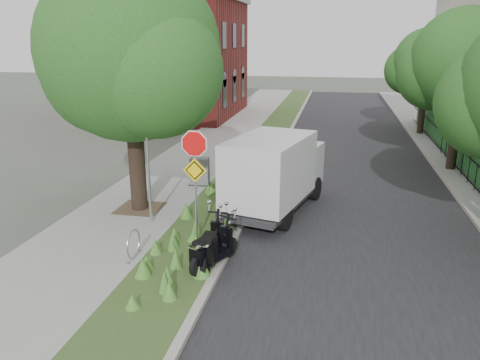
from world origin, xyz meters
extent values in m
plane|color=#4C5147|center=(0.00, 0.00, 0.00)|extent=(120.00, 120.00, 0.00)
cube|color=gray|center=(-4.25, 10.00, 0.06)|extent=(3.50, 60.00, 0.12)
cube|color=#324A1F|center=(-1.50, 10.00, 0.06)|extent=(2.00, 60.00, 0.12)
cube|color=#9E9991|center=(-0.50, 10.00, 0.07)|extent=(0.20, 60.00, 0.13)
cube|color=black|center=(3.00, 10.00, 0.01)|extent=(7.00, 60.00, 0.01)
cube|color=#9E9991|center=(6.50, 10.00, 0.07)|extent=(0.20, 60.00, 0.13)
cube|color=gray|center=(8.20, 10.00, 0.06)|extent=(3.20, 60.00, 0.12)
cylinder|color=black|center=(-4.00, 2.80, 2.36)|extent=(0.52, 0.52, 4.48)
sphere|color=#174316|center=(-4.00, 2.80, 5.08)|extent=(5.40, 5.40, 5.40)
sphere|color=#174316|center=(-5.21, 3.61, 4.41)|extent=(4.05, 4.05, 4.05)
sphere|color=#174316|center=(-2.92, 2.12, 4.54)|extent=(3.78, 3.78, 3.78)
cube|color=#473828|center=(-4.00, 2.80, 0.12)|extent=(1.40, 1.40, 0.01)
cylinder|color=#A5A8AD|center=(-3.20, 1.80, 2.12)|extent=(0.08, 0.08, 4.00)
torus|color=#A5A8AD|center=(-2.70, -0.60, 0.50)|extent=(0.05, 0.77, 0.77)
cube|color=#A5A8AD|center=(-2.70, -0.96, 0.14)|extent=(0.06, 0.06, 0.04)
cube|color=#A5A8AD|center=(-2.70, -0.24, 0.14)|extent=(0.06, 0.06, 0.04)
cylinder|color=#A5A8AD|center=(-1.40, 0.60, 1.62)|extent=(0.07, 0.07, 3.00)
cylinder|color=red|center=(-1.40, 0.57, 2.87)|extent=(0.86, 0.03, 0.86)
cylinder|color=white|center=(-1.40, 0.58, 2.87)|extent=(0.94, 0.02, 0.94)
cube|color=yellow|center=(-1.40, 0.57, 2.17)|extent=(0.64, 0.03, 0.64)
cube|color=black|center=(7.20, 10.00, 1.07)|extent=(0.04, 24.00, 0.04)
cube|color=black|center=(7.20, 10.00, 0.27)|extent=(0.04, 24.00, 0.04)
cylinder|color=black|center=(7.20, 10.00, 0.62)|extent=(0.03, 0.03, 1.00)
cube|color=#1B4E24|center=(7.90, 10.00, 0.67)|extent=(1.00, 24.00, 1.10)
cube|color=maroon|center=(-9.50, 22.00, 4.00)|extent=(9.00, 10.00, 8.00)
cylinder|color=black|center=(7.00, 10.00, 2.14)|extent=(0.36, 0.36, 4.03)
sphere|color=#174316|center=(7.00, 10.00, 4.58)|extent=(4.20, 4.20, 4.20)
sphere|color=#174316|center=(6.05, 10.63, 4.06)|extent=(3.15, 3.15, 3.15)
cylinder|color=black|center=(7.00, 18.00, 1.94)|extent=(0.36, 0.36, 3.64)
sphere|color=#174316|center=(7.00, 18.00, 4.15)|extent=(3.80, 3.80, 3.80)
sphere|color=#174316|center=(6.14, 18.57, 3.67)|extent=(2.85, 2.85, 2.85)
sphere|color=#174316|center=(7.76, 17.52, 3.77)|extent=(2.66, 2.66, 2.66)
cylinder|color=black|center=(-0.70, 0.21, 0.38)|extent=(0.13, 0.53, 0.53)
cylinder|color=black|center=(-0.70, -1.05, 0.38)|extent=(0.13, 0.53, 0.53)
cube|color=black|center=(-0.70, -0.47, 0.40)|extent=(0.35, 1.17, 0.18)
cube|color=black|center=(-0.70, -0.82, 0.65)|extent=(0.37, 0.66, 0.41)
cube|color=black|center=(-0.70, -0.77, 0.91)|extent=(0.31, 0.61, 0.12)
cylinder|color=black|center=(-0.36, -0.04, 0.38)|extent=(0.31, 0.53, 0.52)
cylinder|color=black|center=(-0.84, -1.18, 0.38)|extent=(0.31, 0.53, 0.52)
cube|color=black|center=(-0.62, -0.66, 0.40)|extent=(0.76, 1.19, 0.18)
cube|color=black|center=(-0.76, -0.98, 0.64)|extent=(0.59, 0.74, 0.40)
cube|color=black|center=(-0.74, -0.94, 0.90)|extent=(0.51, 0.67, 0.12)
cube|color=#262628|center=(0.30, 3.71, 0.46)|extent=(2.87, 5.02, 0.16)
cube|color=#B7BABC|center=(0.74, 5.49, 1.21)|extent=(2.08, 1.65, 1.43)
cube|color=silver|center=(0.18, 3.24, 1.57)|extent=(2.72, 3.76, 1.96)
cube|color=#262628|center=(-2.80, 5.69, 0.14)|extent=(0.82, 0.59, 0.03)
cube|color=slate|center=(-2.80, 5.69, 0.64)|extent=(0.73, 0.49, 1.03)
camera|label=1|loc=(2.07, -10.58, 5.44)|focal=35.00mm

